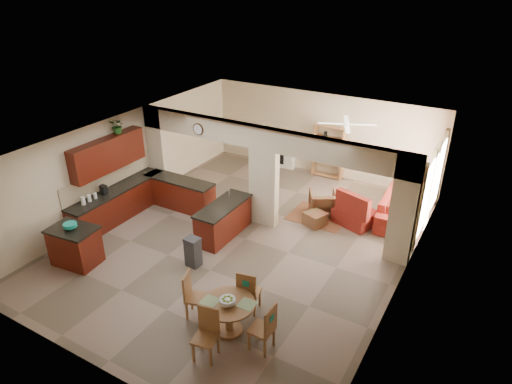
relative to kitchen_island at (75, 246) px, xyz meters
The scene contains 39 objects.
floor 4.20m from the kitchen_island, 44.73° to the left, with size 10.00×10.00×0.00m, color #786353.
ceiling 4.78m from the kitchen_island, 44.73° to the left, with size 10.00×10.00×0.00m, color white.
wall_back 8.52m from the kitchen_island, 69.51° to the left, with size 8.00×8.00×0.00m, color beige.
wall_front 3.73m from the kitchen_island, 34.80° to the right, with size 8.00×8.00×0.00m, color beige.
wall_left 3.25m from the kitchen_island, 109.38° to the left, with size 10.00×10.00×0.00m, color beige.
wall_right 7.62m from the kitchen_island, 22.87° to the left, with size 10.00×10.00×0.00m, color beige.
partition_left_pier 4.11m from the kitchen_island, 100.55° to the left, with size 0.60×0.25×2.80m, color beige.
partition_center_pier 4.97m from the kitchen_island, 53.01° to the left, with size 0.80×0.25×2.20m, color beige.
partition_right_pier 7.80m from the kitchen_island, 30.57° to the left, with size 0.60×0.25×2.80m, color beige.
partition_header 5.33m from the kitchen_island, 53.01° to the left, with size 8.00×0.25×0.60m, color beige.
kitchen_counter 2.71m from the kitchen_island, 96.24° to the left, with size 2.52×3.29×1.48m.
upper_cabinets 2.71m from the kitchen_island, 111.76° to the left, with size 0.35×2.40×0.90m, color #401407.
peninsula 3.69m from the kitchen_island, 50.06° to the left, with size 0.70×1.85×0.91m.
wall_clock 4.38m from the kitchen_island, 75.69° to the left, with size 0.34×0.34×0.03m, color #452D17.
rug 6.56m from the kitchen_island, 50.41° to the left, with size 1.60×1.30×0.01m, color brown.
fireplace 7.89m from the kitchen_island, 80.03° to the left, with size 1.60×0.35×1.20m.
shelving_unit 8.45m from the kitchen_island, 66.86° to the left, with size 1.00×0.32×1.80m, color brown.
window_a 8.72m from the kitchen_island, 37.06° to the left, with size 0.02×0.90×1.90m, color white.
window_b 9.84m from the kitchen_island, 45.01° to the left, with size 0.02×0.90×1.90m, color white.
glazed_door 9.25m from the kitchen_island, 41.27° to the left, with size 0.02×0.70×2.10m, color white.
drape_a_left 8.34m from the kitchen_island, 33.92° to the left, with size 0.10×0.28×2.30m, color #3E1E18.
drape_a_right 9.06m from the kitchen_island, 40.25° to the left, with size 0.10×0.28×2.30m, color #3E1E18.
drape_b_left 9.39m from the kitchen_island, 42.59° to the left, with size 0.10×0.28×2.30m, color #3E1E18.
drape_b_right 10.24m from the kitchen_island, 47.55° to the left, with size 0.10×0.28×2.30m, color #3E1E18.
ceiling_fan 7.72m from the kitchen_island, 53.05° to the left, with size 1.00×1.00×0.10m, color white.
kitchen_island is the anchor object (origin of this frame).
teal_bowl 0.55m from the kitchen_island, 100.60° to the right, with size 0.31×0.31×0.15m, color #159781.
trash_can 2.83m from the kitchen_island, 27.71° to the left, with size 0.33×0.28×0.70m, color #2C2C2E.
dining_table 4.46m from the kitchen_island, ahead, with size 1.04×1.04×0.71m.
fruit_bowl 4.49m from the kitchen_island, ahead, with size 0.31×0.31×0.16m, color #80A523.
sofa 8.81m from the kitchen_island, 44.63° to the left, with size 1.06×2.71×0.79m, color maroon.
chaise 7.35m from the kitchen_island, 44.98° to the left, with size 1.05×0.86×0.42m, color maroon.
armchair 6.73m from the kitchen_island, 51.40° to the left, with size 0.75×0.77×0.70m, color maroon.
ottoman 6.25m from the kitchen_island, 46.82° to the left, with size 0.51×0.51×0.37m, color maroon.
plant 3.46m from the kitchen_island, 108.11° to the left, with size 0.39×0.34×0.43m, color #164A13.
chair_north 4.52m from the kitchen_island, ahead, with size 0.49×0.49×1.02m.
chair_east 5.31m from the kitchen_island, ahead, with size 0.44×0.43×1.02m.
chair_south 4.51m from the kitchen_island, 10.29° to the right, with size 0.49×0.49×1.02m.
chair_west 3.57m from the kitchen_island, ahead, with size 0.54×0.54×1.02m.
Camera 1 is at (5.37, -8.72, 6.49)m, focal length 32.00 mm.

